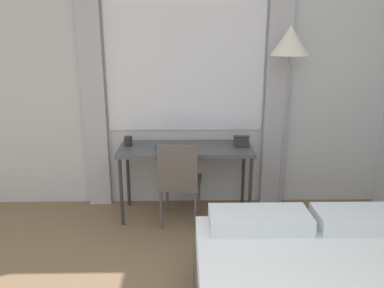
% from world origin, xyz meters
% --- Properties ---
extents(wall_back_with_window, '(5.50, 0.13, 2.70)m').
position_xyz_m(wall_back_with_window, '(0.01, 3.12, 1.35)').
color(wall_back_with_window, silver).
rests_on(wall_back_with_window, ground_plane).
extents(desk, '(1.36, 0.54, 0.75)m').
position_xyz_m(desk, '(0.08, 2.77, 0.69)').
color(desk, '#4C4C51').
rests_on(desk, ground_plane).
extents(desk_chair, '(0.45, 0.45, 0.88)m').
position_xyz_m(desk_chair, '(0.02, 2.53, 0.50)').
color(desk_chair, '#59514C').
rests_on(desk_chair, ground_plane).
extents(standing_lamp, '(0.37, 0.37, 1.94)m').
position_xyz_m(standing_lamp, '(1.08, 2.78, 1.69)').
color(standing_lamp, '#4C4C51').
rests_on(standing_lamp, ground_plane).
extents(telephone, '(0.16, 0.16, 0.11)m').
position_xyz_m(telephone, '(0.66, 2.81, 0.80)').
color(telephone, '#2D2D2D').
rests_on(telephone, desk).
extents(book, '(0.24, 0.18, 0.02)m').
position_xyz_m(book, '(-0.12, 2.74, 0.76)').
color(book, navy).
rests_on(book, desk).
extents(mug, '(0.08, 0.08, 0.10)m').
position_xyz_m(mug, '(-0.51, 2.82, 0.80)').
color(mug, '#262628').
rests_on(mug, desk).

